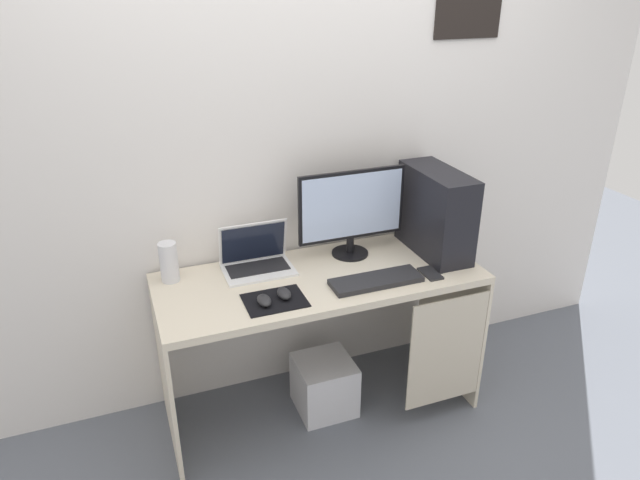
{
  "coord_description": "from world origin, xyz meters",
  "views": [
    {
      "loc": [
        -0.83,
        -2.18,
        2.02
      ],
      "look_at": [
        0.0,
        0.0,
        0.94
      ],
      "focal_mm": 32.24,
      "sensor_mm": 36.0,
      "label": 1
    }
  ],
  "objects_px": {
    "pc_tower": "(436,212)",
    "monitor": "(352,211)",
    "laptop": "(257,260)",
    "subwoofer": "(324,385)",
    "mouse_right": "(264,300)",
    "mouse_left": "(284,293)",
    "cell_phone": "(430,273)",
    "speaker": "(169,262)",
    "keyboard": "(376,280)"
  },
  "relations": [
    {
      "from": "monitor",
      "to": "cell_phone",
      "type": "bearing_deg",
      "value": -50.58
    },
    {
      "from": "keyboard",
      "to": "mouse_left",
      "type": "relative_size",
      "value": 4.38
    },
    {
      "from": "speaker",
      "to": "cell_phone",
      "type": "bearing_deg",
      "value": -18.05
    },
    {
      "from": "monitor",
      "to": "mouse_left",
      "type": "distance_m",
      "value": 0.56
    },
    {
      "from": "mouse_left",
      "to": "mouse_right",
      "type": "distance_m",
      "value": 0.1
    },
    {
      "from": "pc_tower",
      "to": "monitor",
      "type": "relative_size",
      "value": 0.85
    },
    {
      "from": "monitor",
      "to": "mouse_right",
      "type": "relative_size",
      "value": 5.6
    },
    {
      "from": "monitor",
      "to": "speaker",
      "type": "distance_m",
      "value": 0.88
    },
    {
      "from": "monitor",
      "to": "pc_tower",
      "type": "bearing_deg",
      "value": -14.64
    },
    {
      "from": "cell_phone",
      "to": "speaker",
      "type": "bearing_deg",
      "value": 161.95
    },
    {
      "from": "monitor",
      "to": "keyboard",
      "type": "bearing_deg",
      "value": -91.4
    },
    {
      "from": "keyboard",
      "to": "subwoofer",
      "type": "distance_m",
      "value": 0.68
    },
    {
      "from": "speaker",
      "to": "keyboard",
      "type": "bearing_deg",
      "value": -22.22
    },
    {
      "from": "pc_tower",
      "to": "mouse_right",
      "type": "distance_m",
      "value": 0.97
    },
    {
      "from": "pc_tower",
      "to": "cell_phone",
      "type": "relative_size",
      "value": 3.51
    },
    {
      "from": "speaker",
      "to": "laptop",
      "type": "bearing_deg",
      "value": -4.2
    },
    {
      "from": "monitor",
      "to": "mouse_left",
      "type": "relative_size",
      "value": 5.6
    },
    {
      "from": "mouse_right",
      "to": "pc_tower",
      "type": "bearing_deg",
      "value": 12.3
    },
    {
      "from": "mouse_right",
      "to": "cell_phone",
      "type": "height_order",
      "value": "mouse_right"
    },
    {
      "from": "laptop",
      "to": "cell_phone",
      "type": "relative_size",
      "value": 2.49
    },
    {
      "from": "mouse_left",
      "to": "subwoofer",
      "type": "distance_m",
      "value": 0.7
    },
    {
      "from": "keyboard",
      "to": "cell_phone",
      "type": "distance_m",
      "value": 0.27
    },
    {
      "from": "speaker",
      "to": "keyboard",
      "type": "height_order",
      "value": "speaker"
    },
    {
      "from": "monitor",
      "to": "subwoofer",
      "type": "distance_m",
      "value": 0.9
    },
    {
      "from": "laptop",
      "to": "cell_phone",
      "type": "distance_m",
      "value": 0.81
    },
    {
      "from": "monitor",
      "to": "mouse_left",
      "type": "height_order",
      "value": "monitor"
    },
    {
      "from": "mouse_right",
      "to": "subwoofer",
      "type": "relative_size",
      "value": 0.34
    },
    {
      "from": "speaker",
      "to": "subwoofer",
      "type": "distance_m",
      "value": 1.0
    },
    {
      "from": "mouse_right",
      "to": "subwoofer",
      "type": "distance_m",
      "value": 0.74
    },
    {
      "from": "speaker",
      "to": "monitor",
      "type": "bearing_deg",
      "value": -3.21
    },
    {
      "from": "monitor",
      "to": "speaker",
      "type": "xyz_separation_m",
      "value": [
        -0.87,
        0.05,
        -0.14
      ]
    },
    {
      "from": "laptop",
      "to": "subwoofer",
      "type": "height_order",
      "value": "laptop"
    },
    {
      "from": "monitor",
      "to": "subwoofer",
      "type": "height_order",
      "value": "monitor"
    },
    {
      "from": "mouse_right",
      "to": "subwoofer",
      "type": "height_order",
      "value": "mouse_right"
    },
    {
      "from": "laptop",
      "to": "subwoofer",
      "type": "xyz_separation_m",
      "value": [
        0.27,
        -0.18,
        -0.67
      ]
    },
    {
      "from": "speaker",
      "to": "keyboard",
      "type": "xyz_separation_m",
      "value": [
        0.86,
        -0.35,
        -0.08
      ]
    },
    {
      "from": "pc_tower",
      "to": "mouse_left",
      "type": "distance_m",
      "value": 0.88
    },
    {
      "from": "cell_phone",
      "to": "pc_tower",
      "type": "bearing_deg",
      "value": 57.2
    },
    {
      "from": "pc_tower",
      "to": "subwoofer",
      "type": "xyz_separation_m",
      "value": [
        -0.6,
        -0.06,
        -0.83
      ]
    },
    {
      "from": "laptop",
      "to": "mouse_left",
      "type": "distance_m",
      "value": 0.31
    },
    {
      "from": "mouse_left",
      "to": "cell_phone",
      "type": "distance_m",
      "value": 0.7
    },
    {
      "from": "monitor",
      "to": "cell_phone",
      "type": "distance_m",
      "value": 0.47
    },
    {
      "from": "keyboard",
      "to": "mouse_right",
      "type": "height_order",
      "value": "mouse_right"
    },
    {
      "from": "cell_phone",
      "to": "mouse_right",
      "type": "bearing_deg",
      "value": 179.14
    },
    {
      "from": "laptop",
      "to": "subwoofer",
      "type": "distance_m",
      "value": 0.75
    },
    {
      "from": "monitor",
      "to": "subwoofer",
      "type": "relative_size",
      "value": 1.93
    },
    {
      "from": "laptop",
      "to": "pc_tower",
      "type": "bearing_deg",
      "value": -8.11
    },
    {
      "from": "speaker",
      "to": "mouse_left",
      "type": "distance_m",
      "value": 0.55
    },
    {
      "from": "pc_tower",
      "to": "mouse_right",
      "type": "xyz_separation_m",
      "value": [
        -0.93,
        -0.2,
        -0.19
      ]
    },
    {
      "from": "mouse_right",
      "to": "monitor",
      "type": "bearing_deg",
      "value": 30.17
    }
  ]
}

